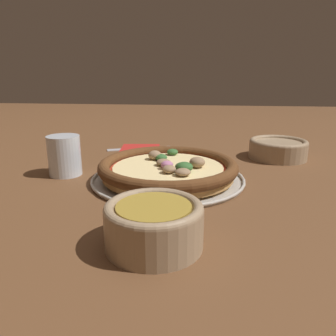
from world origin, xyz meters
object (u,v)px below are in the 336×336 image
pizza_tray (168,178)px  bowl_near (154,223)px  bowl_far (278,148)px  napkin (140,149)px  pizza (168,168)px  drinking_cup (64,156)px  fork (135,148)px

pizza_tray → bowl_near: bearing=-177.7°
bowl_far → napkin: 0.36m
bowl_near → napkin: 0.52m
pizza → bowl_far: pizza is taller
drinking_cup → pizza: bearing=-94.1°
bowl_near → bowl_far: bowl_near is taller
pizza → napkin: (0.25, 0.11, -0.02)m
pizza → bowl_far: 0.33m
drinking_cup → bowl_near: bearing=-139.8°
pizza_tray → bowl_near: size_ratio=2.48×
pizza_tray → drinking_cup: 0.22m
pizza_tray → fork: size_ratio=1.75×
drinking_cup → pizza_tray: bearing=-94.1°
pizza → bowl_far: (0.20, -0.25, -0.00)m
pizza_tray → fork: pizza_tray is taller
drinking_cup → napkin: bearing=-25.7°
fork → napkin: bearing=118.2°
napkin → fork: (0.01, 0.02, -0.00)m
bowl_far → napkin: size_ratio=1.06×
pizza → fork: bearing=24.7°
bowl_far → pizza_tray: bearing=128.6°
pizza → napkin: pizza is taller
drinking_cup → fork: size_ratio=0.48×
pizza → drinking_cup: size_ratio=3.32×
napkin → fork: napkin is taller
bowl_near → bowl_far: 0.52m
pizza_tray → bowl_far: (0.20, -0.25, 0.02)m
pizza_tray → napkin: size_ratio=2.28×
bowl_near → fork: (0.52, 0.13, -0.03)m
napkin → pizza: bearing=-157.1°
pizza → bowl_near: (-0.26, -0.01, 0.01)m
bowl_near → drinking_cup: 0.35m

